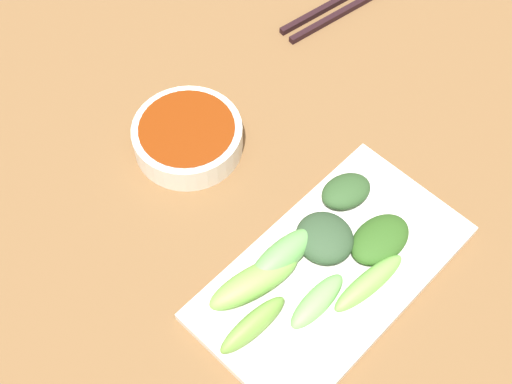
% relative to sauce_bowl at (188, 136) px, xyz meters
% --- Properties ---
extents(tabletop, '(2.10, 2.10, 0.02)m').
position_rel_sauce_bowl_xyz_m(tabletop, '(0.12, -0.02, -0.03)').
color(tabletop, brown).
rests_on(tabletop, ground).
extents(sauce_bowl, '(0.12, 0.12, 0.04)m').
position_rel_sauce_bowl_xyz_m(sauce_bowl, '(0.00, 0.00, 0.00)').
color(sauce_bowl, silver).
rests_on(sauce_bowl, tabletop).
extents(serving_plate, '(0.16, 0.29, 0.01)m').
position_rel_sauce_bowl_xyz_m(serving_plate, '(0.22, -0.01, -0.01)').
color(serving_plate, silver).
rests_on(serving_plate, tabletop).
extents(broccoli_stalk_0, '(0.03, 0.08, 0.03)m').
position_rel_sauce_bowl_xyz_m(broccoli_stalk_0, '(0.21, -0.11, 0.01)').
color(broccoli_stalk_0, '#6DA13F').
rests_on(broccoli_stalk_0, serving_plate).
extents(broccoli_stalk_1, '(0.03, 0.09, 0.03)m').
position_rel_sauce_bowl_xyz_m(broccoli_stalk_1, '(0.18, -0.04, 0.01)').
color(broccoli_stalk_1, '#63AC55').
rests_on(broccoli_stalk_1, serving_plate).
extents(broccoli_leafy_2, '(0.05, 0.07, 0.02)m').
position_rel_sauce_bowl_xyz_m(broccoli_leafy_2, '(0.24, 0.05, 0.00)').
color(broccoli_leafy_2, '#2C541C').
rests_on(broccoli_leafy_2, serving_plate).
extents(broccoli_leafy_3, '(0.05, 0.07, 0.02)m').
position_rel_sauce_bowl_xyz_m(broccoli_leafy_3, '(0.18, 0.07, 0.00)').
color(broccoli_leafy_3, '#2C4C25').
rests_on(broccoli_leafy_3, serving_plate).
extents(broccoli_stalk_4, '(0.03, 0.09, 0.02)m').
position_rel_sauce_bowl_xyz_m(broccoli_stalk_4, '(0.26, 0.00, 0.00)').
color(broccoli_stalk_4, '#72B84A').
rests_on(broccoli_stalk_4, serving_plate).
extents(broccoli_stalk_5, '(0.05, 0.10, 0.03)m').
position_rel_sauce_bowl_xyz_m(broccoli_stalk_5, '(0.18, -0.08, 0.01)').
color(broccoli_stalk_5, '#75B048').
rests_on(broccoli_stalk_5, serving_plate).
extents(broccoli_leafy_6, '(0.07, 0.07, 0.03)m').
position_rel_sauce_bowl_xyz_m(broccoli_leafy_6, '(0.20, 0.01, 0.01)').
color(broccoli_leafy_6, '#2C462B').
rests_on(broccoli_leafy_6, serving_plate).
extents(broccoli_stalk_7, '(0.03, 0.07, 0.02)m').
position_rel_sauce_bowl_xyz_m(broccoli_stalk_7, '(0.24, -0.05, 0.00)').
color(broccoli_stalk_7, '#6FB35A').
rests_on(broccoli_stalk_7, serving_plate).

